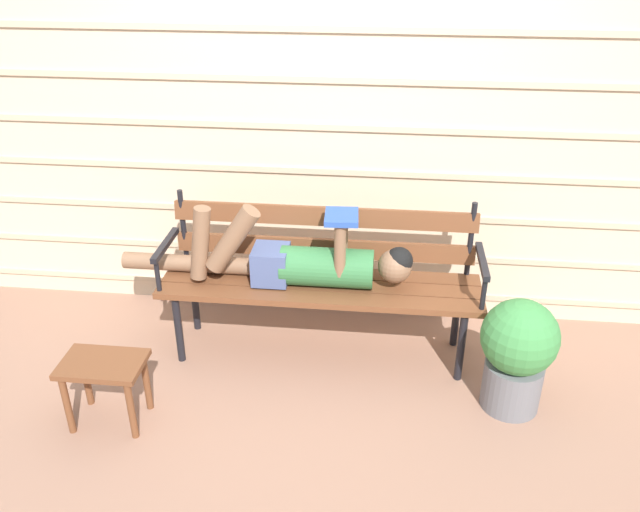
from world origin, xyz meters
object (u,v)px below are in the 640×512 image
Objects in this scene: footstool at (104,374)px; potted_plant at (517,351)px; park_bench at (321,271)px; reclining_person at (300,260)px.

potted_plant is at bearing 9.42° from footstool.
park_bench is 1.30m from footstool.
reclining_person is at bearing 38.01° from footstool.
potted_plant is (1.06, -0.43, -0.17)m from park_bench.
reclining_person is at bearing -149.28° from park_bench.
reclining_person is 1.26m from potted_plant.
park_bench is 0.16m from reclining_person.
park_bench is at bearing 158.08° from potted_plant.
reclining_person reaches higher than park_bench.
reclining_person is at bearing 162.97° from potted_plant.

